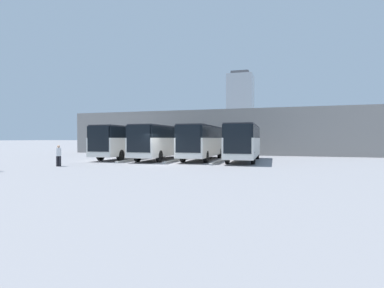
% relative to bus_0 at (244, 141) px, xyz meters
% --- Properties ---
extents(ground_plane, '(600.00, 600.00, 0.00)m').
position_rel_bus_0_xyz_m(ground_plane, '(6.12, 5.43, -1.86)').
color(ground_plane, gray).
extents(bus_0, '(2.86, 10.77, 3.34)m').
position_rel_bus_0_xyz_m(bus_0, '(0.00, 0.00, 0.00)').
color(bus_0, silver).
rests_on(bus_0, ground_plane).
extents(curb_divider_0, '(0.56, 7.49, 0.15)m').
position_rel_bus_0_xyz_m(curb_divider_0, '(2.04, 1.58, -1.78)').
color(curb_divider_0, '#B2B2AD').
rests_on(curb_divider_0, ground_plane).
extents(bus_1, '(2.86, 10.77, 3.34)m').
position_rel_bus_0_xyz_m(bus_1, '(4.08, -0.40, 0.00)').
color(bus_1, silver).
rests_on(bus_1, ground_plane).
extents(curb_divider_1, '(0.56, 7.49, 0.15)m').
position_rel_bus_0_xyz_m(curb_divider_1, '(6.12, 1.18, -1.78)').
color(curb_divider_1, '#B2B2AD').
rests_on(curb_divider_1, ground_plane).
extents(bus_2, '(2.86, 10.77, 3.34)m').
position_rel_bus_0_xyz_m(bus_2, '(8.16, 0.39, 0.00)').
color(bus_2, silver).
rests_on(bus_2, ground_plane).
extents(curb_divider_2, '(0.56, 7.49, 0.15)m').
position_rel_bus_0_xyz_m(curb_divider_2, '(10.20, 1.97, -1.78)').
color(curb_divider_2, '#B2B2AD').
rests_on(curb_divider_2, ground_plane).
extents(bus_3, '(2.86, 10.77, 3.34)m').
position_rel_bus_0_xyz_m(bus_3, '(12.24, 0.13, 0.00)').
color(bus_3, silver).
rests_on(bus_3, ground_plane).
extents(pedestrian, '(0.43, 0.43, 1.61)m').
position_rel_bus_0_xyz_m(pedestrian, '(12.64, 9.51, -0.99)').
color(pedestrian, black).
rests_on(pedestrian, ground_plane).
extents(station_building, '(40.54, 14.20, 5.89)m').
position_rel_bus_0_xyz_m(station_building, '(6.12, -15.39, 1.12)').
color(station_building, gray).
rests_on(station_building, ground_plane).
extents(office_tower, '(18.69, 18.69, 52.51)m').
position_rel_bus_0_xyz_m(office_tower, '(30.37, -199.54, 23.80)').
color(office_tower, '#ADB2B7').
rests_on(office_tower, ground_plane).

